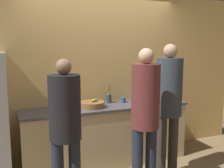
# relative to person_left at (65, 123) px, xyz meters

# --- Properties ---
(wall_back) EXTENTS (5.20, 0.06, 2.60)m
(wall_back) POSITION_rel_person_left_xyz_m (0.80, 1.11, 0.33)
(wall_back) COLOR #E0B266
(wall_back) RESTS_ON ground_plane
(counter) EXTENTS (2.49, 0.59, 0.89)m
(counter) POSITION_rel_person_left_xyz_m (0.80, 0.84, -0.52)
(counter) COLOR beige
(counter) RESTS_ON ground_plane
(person_left) EXTENTS (0.34, 0.34, 1.63)m
(person_left) POSITION_rel_person_left_xyz_m (0.00, 0.00, 0.00)
(person_left) COLOR #232838
(person_left) RESTS_ON ground_plane
(person_center) EXTENTS (0.32, 0.32, 1.74)m
(person_center) POSITION_rel_person_left_xyz_m (0.89, -0.12, 0.06)
(person_center) COLOR #232838
(person_center) RESTS_ON ground_plane
(person_right) EXTENTS (0.34, 0.34, 1.79)m
(person_right) POSITION_rel_person_left_xyz_m (1.40, 0.14, 0.10)
(person_right) COLOR #38332D
(person_right) RESTS_ON ground_plane
(fruit_bowl) EXTENTS (0.36, 0.36, 0.12)m
(fruit_bowl) POSITION_rel_person_left_xyz_m (0.57, 0.82, -0.03)
(fruit_bowl) COLOR brown
(fruit_bowl) RESTS_ON counter
(utensil_crock) EXTENTS (0.10, 0.10, 0.31)m
(utensil_crock) POSITION_rel_person_left_xyz_m (0.90, 1.01, 0.00)
(utensil_crock) COLOR #3D424C
(utensil_crock) RESTS_ON counter
(bottle_dark) EXTENTS (0.06, 0.06, 0.16)m
(bottle_dark) POSITION_rel_person_left_xyz_m (0.01, 0.84, -0.01)
(bottle_dark) COLOR #333338
(bottle_dark) RESTS_ON counter
(cup_blue) EXTENTS (0.08, 0.08, 0.08)m
(cup_blue) POSITION_rel_person_left_xyz_m (1.12, 0.94, -0.03)
(cup_blue) COLOR #335184
(cup_blue) RESTS_ON counter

